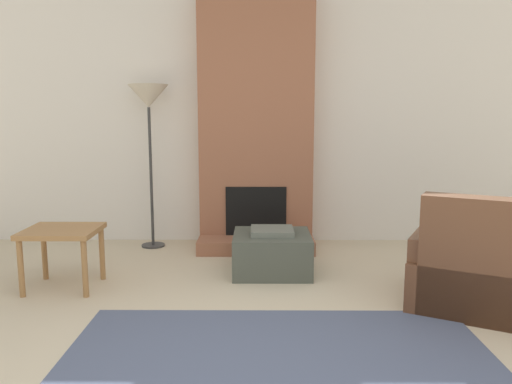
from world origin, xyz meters
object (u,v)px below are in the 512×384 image
ottoman (272,252)px  side_table (62,238)px  floor_lamp_left (149,103)px  armchair (482,274)px

ottoman → side_table: 1.74m
floor_lamp_left → side_table: bearing=-109.0°
ottoman → armchair: 1.69m
armchair → side_table: 3.18m
armchair → floor_lamp_left: (-2.71, 1.71, 1.24)m
ottoman → floor_lamp_left: (-1.24, 0.88, 1.32)m
armchair → floor_lamp_left: 3.43m
armchair → floor_lamp_left: bearing=-4.9°
side_table → armchair: bearing=-7.6°
ottoman → side_table: size_ratio=1.19×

